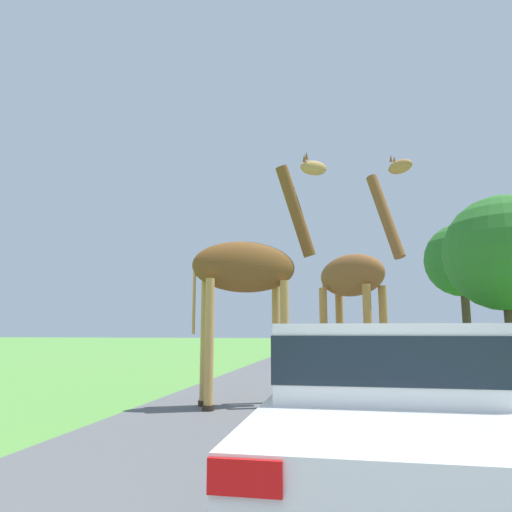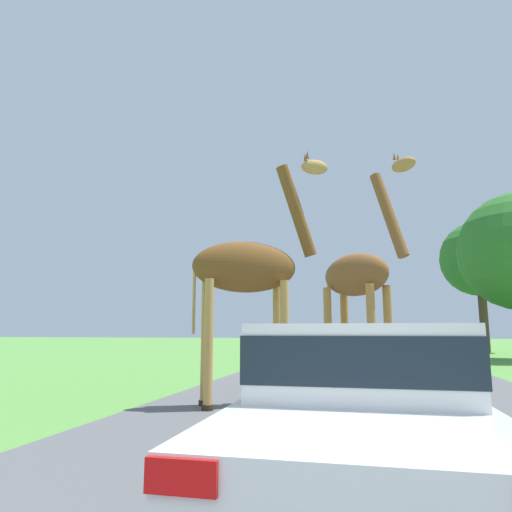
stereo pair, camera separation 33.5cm
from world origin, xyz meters
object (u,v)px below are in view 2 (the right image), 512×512
at_px(giraffe_near_road, 250,272).
at_px(car_lead_maroon, 360,404).
at_px(giraffe_companion, 359,281).
at_px(car_far_ahead, 404,343).
at_px(car_queue_left, 317,341).
at_px(tree_left_edge, 479,259).
at_px(car_queue_right, 328,346).

xyz_separation_m(giraffe_near_road, car_lead_maroon, (1.95, -4.18, -1.68)).
bearing_deg(giraffe_companion, car_far_ahead, -150.47).
bearing_deg(car_lead_maroon, car_queue_left, 96.11).
bearing_deg(tree_left_edge, giraffe_companion, -109.99).
height_order(giraffe_companion, tree_left_edge, tree_left_edge).
distance_m(giraffe_companion, car_far_ahead, 12.25).
xyz_separation_m(car_queue_right, tree_left_edge, (8.78, 12.37, 5.10)).
relative_size(car_lead_maroon, tree_left_edge, 0.54).
relative_size(giraffe_companion, car_queue_right, 1.17).
distance_m(car_lead_maroon, car_queue_right, 14.66).
bearing_deg(car_queue_left, tree_left_edge, 22.26).
bearing_deg(car_far_ahead, car_queue_right, -130.38).
bearing_deg(giraffe_companion, car_queue_left, -132.86).
bearing_deg(car_lead_maroon, tree_left_edge, 74.43).
height_order(car_lead_maroon, car_queue_left, car_queue_left).
height_order(giraffe_near_road, car_queue_right, giraffe_near_road).
distance_m(giraffe_near_road, tree_left_edge, 24.92).
relative_size(car_queue_left, tree_left_edge, 0.52).
relative_size(giraffe_near_road, tree_left_edge, 0.59).
xyz_separation_m(car_queue_right, car_far_ahead, (3.20, 3.77, 0.05)).
height_order(car_queue_left, tree_left_edge, tree_left_edge).
height_order(giraffe_companion, car_queue_left, giraffe_companion).
xyz_separation_m(car_queue_left, car_far_ahead, (4.39, -4.52, 0.01)).
xyz_separation_m(giraffe_near_road, car_queue_right, (0.69, 10.43, -1.71)).
bearing_deg(giraffe_companion, car_lead_maroon, 38.33).
xyz_separation_m(giraffe_companion, car_queue_right, (-1.29, 8.22, -1.71)).
bearing_deg(giraffe_near_road, car_queue_left, 156.37).
height_order(giraffe_companion, car_queue_right, giraffe_companion).
relative_size(giraffe_near_road, car_lead_maroon, 1.10).
distance_m(car_far_ahead, tree_left_edge, 11.42).
bearing_deg(tree_left_edge, car_queue_right, -125.37).
xyz_separation_m(car_far_ahead, tree_left_edge, (5.58, 8.60, 5.05)).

